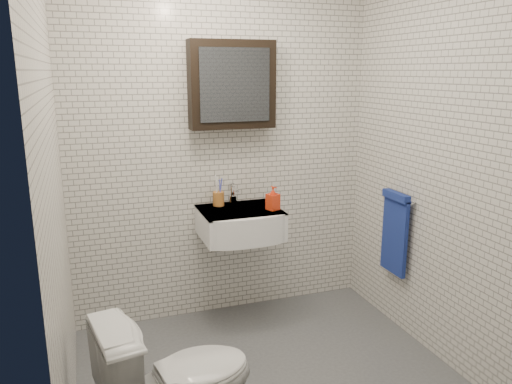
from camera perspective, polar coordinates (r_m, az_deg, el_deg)
ground at (r=3.17m, az=1.82°, el=-20.65°), size 2.20×2.00×0.01m
room_shell at (r=2.64m, az=2.06°, el=6.55°), size 2.22×2.02×2.51m
washbasin at (r=3.49m, az=-1.66°, el=-3.63°), size 0.55×0.50×0.20m
faucet at (r=3.62m, az=-2.63°, el=-0.32°), size 0.06×0.20×0.15m
mirror_cabinet at (r=3.51m, az=-2.75°, el=12.14°), size 0.60×0.15×0.60m
towel_rail at (r=3.60m, az=15.60°, el=-4.14°), size 0.09×0.30×0.58m
toothbrush_cup at (r=3.59m, az=-4.31°, el=-0.69°), size 0.10×0.10×0.22m
soap_bottle at (r=3.46m, az=1.94°, el=-0.70°), size 0.10×0.10×0.17m
toilet at (r=2.54m, az=-8.87°, el=-20.67°), size 0.78×0.53×0.74m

